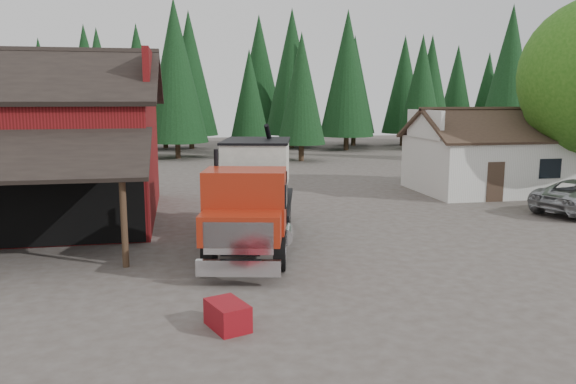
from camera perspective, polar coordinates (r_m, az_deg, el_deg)
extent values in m
plane|color=#473F38|center=(16.41, 3.31, -8.62)|extent=(120.00, 120.00, 0.00)
cube|color=maroon|center=(26.22, -26.71, 2.79)|extent=(12.00, 10.00, 5.00)
cube|color=black|center=(28.52, -25.89, 10.37)|extent=(12.80, 5.53, 2.35)
cube|color=maroon|center=(25.15, -13.80, 11.28)|extent=(0.25, 7.00, 2.00)
cylinder|color=#382619|center=(17.68, -16.32, -2.96)|extent=(0.20, 0.20, 2.80)
cube|color=silver|center=(32.99, 19.90, 2.65)|extent=(8.00, 6.00, 3.00)
cube|color=#38281E|center=(31.54, 21.52, 6.38)|extent=(8.60, 3.42, 1.80)
cube|color=#38281E|center=(34.11, 18.82, 6.72)|extent=(8.60, 3.42, 1.80)
cube|color=silver|center=(30.95, 13.72, 6.72)|extent=(0.20, 4.20, 1.50)
cube|color=silver|center=(35.05, 25.77, 6.34)|extent=(0.20, 4.20, 1.50)
cube|color=#38281E|center=(29.71, 20.32, 0.96)|extent=(0.90, 0.06, 2.00)
cube|color=black|center=(31.30, 25.09, 2.17)|extent=(1.20, 0.06, 1.00)
sphere|color=#255C15|center=(32.54, 26.53, 8.33)|extent=(4.40, 4.40, 4.40)
cylinder|color=#382619|center=(46.38, 1.36, 4.16)|extent=(0.44, 0.44, 1.60)
cone|color=black|center=(46.18, 1.39, 10.47)|extent=(3.96, 3.96, 9.00)
cylinder|color=#382619|center=(48.77, 21.16, 3.78)|extent=(0.44, 0.44, 1.60)
cone|color=black|center=(48.61, 21.60, 10.95)|extent=(4.84, 4.84, 11.00)
cylinder|color=#382619|center=(49.29, -11.12, 4.30)|extent=(0.44, 0.44, 1.60)
cone|color=black|center=(49.16, -11.37, 11.98)|extent=(5.28, 5.28, 12.00)
cylinder|color=black|center=(17.02, -8.00, -6.08)|extent=(0.59, 1.16, 1.11)
cylinder|color=black|center=(16.80, -0.84, -6.19)|extent=(0.59, 1.16, 1.11)
cylinder|color=black|center=(21.67, -5.88, -2.67)|extent=(0.59, 1.16, 1.11)
cylinder|color=black|center=(21.49, -0.28, -2.72)|extent=(0.59, 1.16, 1.11)
cylinder|color=black|center=(23.03, -5.43, -1.93)|extent=(0.59, 1.16, 1.11)
cylinder|color=black|center=(22.87, -0.16, -1.97)|extent=(0.59, 1.16, 1.11)
cube|color=black|center=(19.90, -3.49, -2.54)|extent=(2.98, 8.69, 0.40)
cube|color=silver|center=(15.39, -5.06, -7.70)|extent=(2.30, 0.68, 0.45)
cube|color=silver|center=(15.27, -5.06, -4.71)|extent=(1.89, 0.52, 0.91)
cube|color=maroon|center=(15.82, -4.82, -3.64)|extent=(2.50, 1.77, 0.86)
cube|color=maroon|center=(16.98, -4.35, -0.82)|extent=(2.73, 2.20, 1.86)
cube|color=black|center=(16.14, -4.66, -0.28)|extent=(2.08, 0.54, 0.91)
cylinder|color=black|center=(17.91, -7.28, 1.46)|extent=(0.17, 0.17, 1.81)
cube|color=black|center=(17.98, -4.02, -0.41)|extent=(2.43, 0.66, 1.61)
cube|color=black|center=(21.22, -3.16, -1.03)|extent=(3.78, 6.26, 0.16)
cube|color=silver|center=(21.00, -3.19, 2.97)|extent=(2.99, 3.75, 1.61)
cone|color=silver|center=(21.14, -3.17, 0.26)|extent=(2.65, 2.65, 0.70)
cube|color=black|center=(20.93, -3.21, 5.21)|extent=(3.11, 3.87, 0.08)
cylinder|color=black|center=(22.37, -1.34, 3.12)|extent=(1.19, 2.06, 3.07)
cube|color=maroon|center=(23.60, -4.14, 0.72)|extent=(0.77, 0.92, 0.45)
cylinder|color=silver|center=(17.79, -0.36, -4.30)|extent=(0.77, 1.11, 0.56)
cube|color=maroon|center=(12.92, -6.16, -12.34)|extent=(1.04, 1.28, 0.60)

